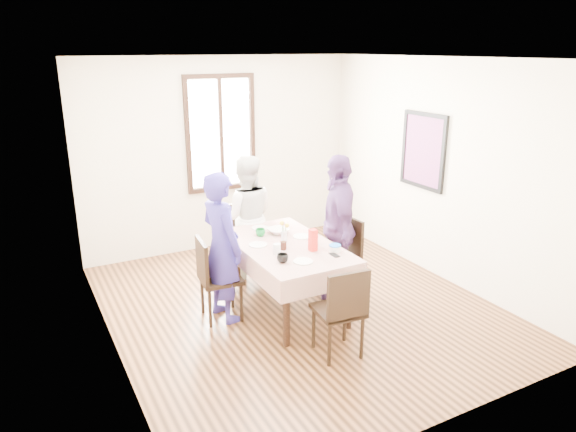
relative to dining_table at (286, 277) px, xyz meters
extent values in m
plane|color=black|center=(0.15, -0.02, -0.38)|extent=(4.50, 4.50, 0.00)
plane|color=beige|center=(0.15, 2.23, 0.98)|extent=(4.00, 0.00, 4.00)
plane|color=beige|center=(2.15, -0.02, 0.98)|extent=(0.00, 4.50, 4.50)
cube|color=black|center=(0.15, 2.21, 1.27)|extent=(1.02, 0.06, 1.62)
cube|color=white|center=(0.15, 2.22, 1.27)|extent=(0.90, 0.02, 1.50)
cube|color=red|center=(2.13, 0.28, 1.18)|extent=(0.04, 0.76, 0.96)
cube|color=black|center=(0.00, 0.00, 0.00)|extent=(0.85, 1.52, 0.75)
cube|color=#5D0A00|center=(0.00, 0.00, 0.38)|extent=(0.97, 1.64, 0.01)
cube|color=black|center=(-0.71, 0.14, 0.08)|extent=(0.46, 0.46, 0.91)
cube|color=black|center=(0.71, 0.05, 0.08)|extent=(0.45, 0.45, 0.91)
cube|color=black|center=(0.00, 1.04, 0.08)|extent=(0.46, 0.46, 0.91)
cube|color=black|center=(0.00, -1.04, 0.08)|extent=(0.46, 0.46, 0.91)
imported|color=navy|center=(-0.69, 0.14, 0.43)|extent=(0.49, 0.65, 1.62)
imported|color=silver|center=(0.00, 1.02, 0.40)|extent=(0.91, 0.81, 1.56)
imported|color=#57356A|center=(0.69, 0.05, 0.47)|extent=(0.76, 1.07, 1.68)
imported|color=black|center=(-0.26, -0.43, 0.43)|extent=(0.15, 0.15, 0.09)
imported|color=red|center=(0.28, -0.13, 0.43)|extent=(0.14, 0.14, 0.09)
imported|color=#0C7226|center=(-0.13, 0.37, 0.43)|extent=(0.15, 0.15, 0.09)
imported|color=white|center=(0.09, 0.36, 0.42)|extent=(0.26, 0.26, 0.06)
cube|color=red|center=(0.16, -0.29, 0.50)|extent=(0.07, 0.07, 0.23)
cylinder|color=white|center=(0.36, -0.42, 0.42)|extent=(0.12, 0.12, 0.06)
cylinder|color=black|center=(-0.09, -0.12, 0.43)|extent=(0.06, 0.06, 0.09)
cylinder|color=silver|center=(-0.21, -0.20, 0.44)|extent=(0.08, 0.08, 0.11)
cube|color=black|center=(0.29, -0.51, 0.39)|extent=(0.07, 0.13, 0.01)
cylinder|color=silver|center=(0.01, 0.06, 0.45)|extent=(0.07, 0.07, 0.13)
cylinder|color=white|center=(-0.28, 0.12, 0.39)|extent=(0.20, 0.20, 0.01)
cylinder|color=white|center=(0.27, 0.12, 0.39)|extent=(0.20, 0.20, 0.01)
cylinder|color=white|center=(-0.02, 0.61, 0.39)|extent=(0.20, 0.20, 0.01)
cylinder|color=white|center=(-0.08, -0.51, 0.39)|extent=(0.20, 0.20, 0.01)
cylinder|color=blue|center=(0.36, -0.42, 0.45)|extent=(0.12, 0.12, 0.01)
camera|label=1|loc=(-2.51, -4.74, 2.43)|focal=33.00mm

